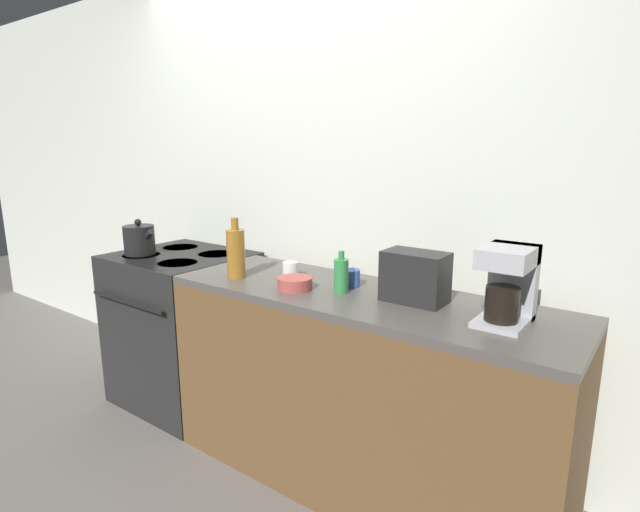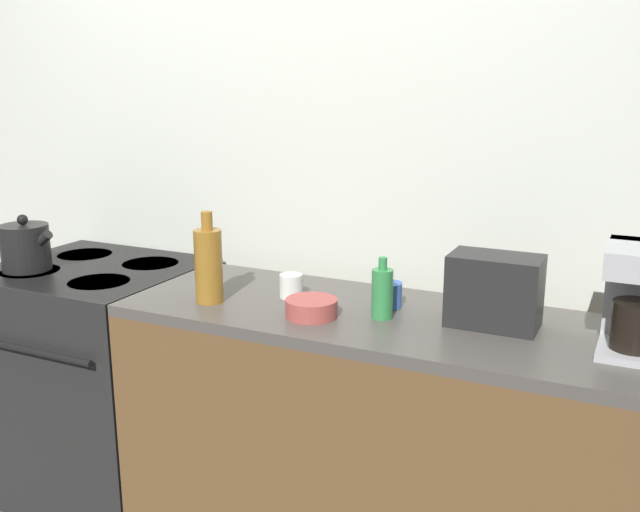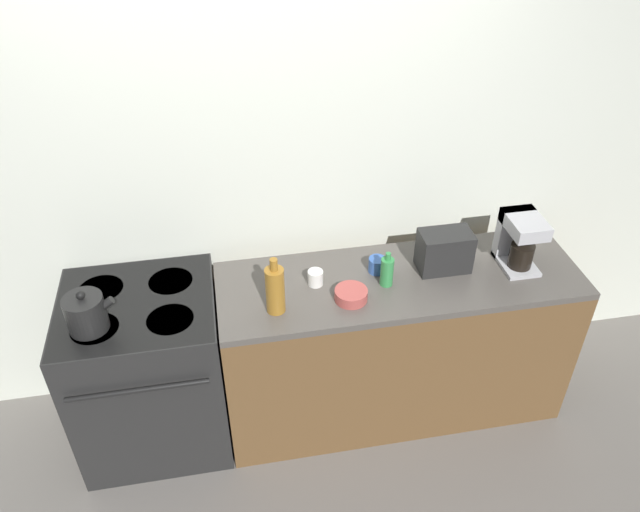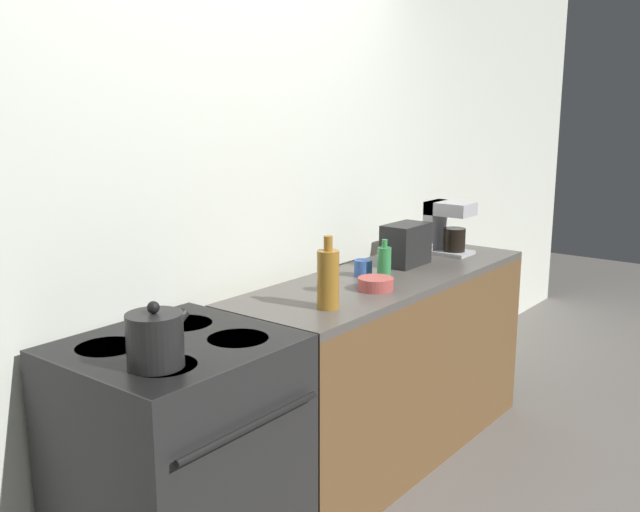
% 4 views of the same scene
% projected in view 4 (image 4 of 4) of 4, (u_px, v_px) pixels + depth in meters
% --- Properties ---
extents(wall_back, '(8.00, 0.05, 2.60)m').
position_uv_depth(wall_back, '(225.00, 203.00, 3.10)').
color(wall_back, silver).
rests_on(wall_back, ground_plane).
extents(stove, '(0.74, 0.71, 0.92)m').
position_uv_depth(stove, '(179.00, 462.00, 2.54)').
color(stove, black).
rests_on(stove, ground_plane).
extents(counter_block, '(1.82, 0.59, 0.92)m').
position_uv_depth(counter_block, '(386.00, 365.00, 3.51)').
color(counter_block, brown).
rests_on(counter_block, ground_plane).
extents(kettle, '(0.22, 0.18, 0.21)m').
position_uv_depth(kettle, '(156.00, 339.00, 2.20)').
color(kettle, black).
rests_on(kettle, stove).
extents(toaster, '(0.26, 0.16, 0.21)m').
position_uv_depth(toaster, '(406.00, 244.00, 3.60)').
color(toaster, black).
rests_on(toaster, counter_block).
extents(coffee_maker, '(0.17, 0.24, 0.28)m').
position_uv_depth(coffee_maker, '(446.00, 226.00, 3.87)').
color(coffee_maker, '#B7B7BC').
rests_on(coffee_maker, counter_block).
extents(bottle_amber, '(0.09, 0.09, 0.29)m').
position_uv_depth(bottle_amber, '(328.00, 278.00, 2.82)').
color(bottle_amber, '#9E6B23').
rests_on(bottle_amber, counter_block).
extents(bottle_green, '(0.06, 0.06, 0.19)m').
position_uv_depth(bottle_green, '(384.00, 262.00, 3.32)').
color(bottle_green, '#338C47').
rests_on(bottle_green, counter_block).
extents(cup_blue, '(0.09, 0.09, 0.08)m').
position_uv_depth(cup_blue, '(363.00, 268.00, 3.37)').
color(cup_blue, '#3860B2').
rests_on(cup_blue, counter_block).
extents(cup_white, '(0.08, 0.08, 0.08)m').
position_uv_depth(cup_white, '(329.00, 283.00, 3.10)').
color(cup_white, white).
rests_on(cup_white, counter_block).
extents(bowl, '(0.16, 0.16, 0.05)m').
position_uv_depth(bowl, '(376.00, 284.00, 3.13)').
color(bowl, '#B24C47').
rests_on(bowl, counter_block).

